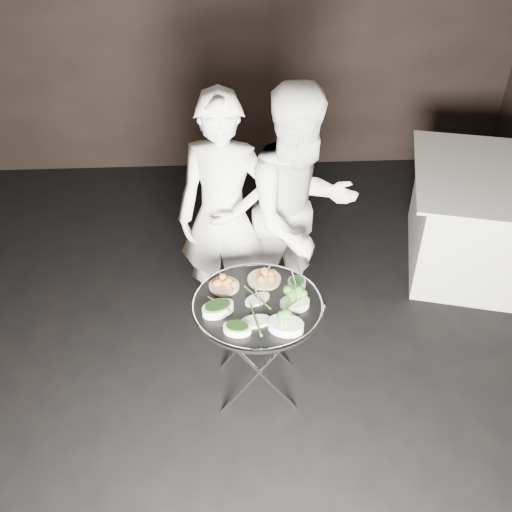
{
  "coord_description": "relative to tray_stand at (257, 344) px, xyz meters",
  "views": [
    {
      "loc": [
        -0.03,
        -2.14,
        2.77
      ],
      "look_at": [
        0.12,
        0.38,
        0.95
      ],
      "focal_mm": 38.0,
      "sensor_mm": 36.0,
      "label": 1
    }
  ],
  "objects": [
    {
      "name": "floor",
      "position": [
        -0.12,
        -0.23,
        -0.42
      ],
      "size": [
        6.0,
        7.0,
        0.05
      ],
      "primitive_type": "cube",
      "color": "black",
      "rests_on": "ground"
    },
    {
      "name": "wall_back",
      "position": [
        -0.12,
        3.3,
        1.11
      ],
      "size": [
        6.0,
        0.05,
        3.0
      ],
      "primitive_type": "cube",
      "color": "black",
      "rests_on": "floor"
    },
    {
      "name": "tray_stand",
      "position": [
        0.0,
        0.0,
        0.0
      ],
      "size": [
        0.48,
        0.4,
        0.7
      ],
      "rotation": [
        0.0,
        0.0,
        -0.09
      ],
      "color": "silver",
      "rests_on": "floor"
    },
    {
      "name": "serving_tray",
      "position": [
        0.0,
        0.0,
        0.32
      ],
      "size": [
        0.77,
        0.77,
        0.04
      ],
      "color": "black",
      "rests_on": "tray_stand"
    },
    {
      "name": "potato_plate_a",
      "position": [
        -0.19,
        0.16,
        0.36
      ],
      "size": [
        0.19,
        0.19,
        0.07
      ],
      "rotation": [
        0.0,
        0.0,
        0.34
      ],
      "color": "beige",
      "rests_on": "serving_tray"
    },
    {
      "name": "potato_plate_b",
      "position": [
        0.05,
        0.21,
        0.36
      ],
      "size": [
        0.2,
        0.2,
        0.07
      ],
      "rotation": [
        0.0,
        0.0,
        0.16
      ],
      "color": "beige",
      "rests_on": "serving_tray"
    },
    {
      "name": "greens_bowl",
      "position": [
        0.24,
        0.14,
        0.36
      ],
      "size": [
        0.11,
        0.11,
        0.06
      ],
      "rotation": [
        0.0,
        0.0,
        0.25
      ],
      "color": "silver",
      "rests_on": "serving_tray"
    },
    {
      "name": "asparagus_plate_a",
      "position": [
        0.0,
        0.02,
        0.34
      ],
      "size": [
        0.19,
        0.17,
        0.03
      ],
      "rotation": [
        0.0,
        0.0,
        0.58
      ],
      "color": "silver",
      "rests_on": "serving_tray"
    },
    {
      "name": "asparagus_plate_b",
      "position": [
        -0.02,
        -0.16,
        0.34
      ],
      "size": [
        0.19,
        0.13,
        0.04
      ],
      "rotation": [
        0.0,
        0.0,
        0.18
      ],
      "color": "silver",
      "rests_on": "serving_tray"
    },
    {
      "name": "spinach_bowl_a",
      "position": [
        -0.23,
        -0.06,
        0.36
      ],
      "size": [
        0.22,
        0.18,
        0.08
      ],
      "rotation": [
        0.0,
        0.0,
        0.41
      ],
      "color": "silver",
      "rests_on": "serving_tray"
    },
    {
      "name": "spinach_bowl_b",
      "position": [
        -0.12,
        -0.23,
        0.36
      ],
      "size": [
        0.17,
        0.13,
        0.06
      ],
      "rotation": [
        0.0,
        0.0,
        -0.18
      ],
      "color": "silver",
      "rests_on": "serving_tray"
    },
    {
      "name": "broccoli_bowl_a",
      "position": [
        0.21,
        -0.04,
        0.36
      ],
      "size": [
        0.19,
        0.16,
        0.07
      ],
      "rotation": [
        0.0,
        0.0,
        0.2
      ],
      "color": "silver",
      "rests_on": "serving_tray"
    },
    {
      "name": "broccoli_bowl_b",
      "position": [
        0.14,
        -0.22,
        0.36
      ],
      "size": [
        0.23,
        0.2,
        0.08
      ],
      "rotation": [
        0.0,
        0.0,
        -0.31
      ],
      "color": "silver",
      "rests_on": "serving_tray"
    },
    {
      "name": "serving_utensils",
      "position": [
        0.02,
        0.07,
        0.38
      ],
      "size": [
        0.58,
        0.41,
        0.01
      ],
      "color": "silver",
      "rests_on": "serving_tray"
    },
    {
      "name": "waiter_left",
      "position": [
        -0.18,
        0.71,
        0.47
      ],
      "size": [
        0.7,
        0.53,
        1.72
      ],
      "primitive_type": "imported",
      "rotation": [
        0.0,
        0.0,
        -0.21
      ],
      "color": "white",
      "rests_on": "floor"
    },
    {
      "name": "waiter_right",
      "position": [
        0.32,
        0.68,
        0.49
      ],
      "size": [
        1.06,
        0.96,
        1.77
      ],
      "primitive_type": "imported",
      "rotation": [
        0.0,
        0.0,
        0.42
      ],
      "color": "white",
      "rests_on": "floor"
    },
    {
      "name": "dining_table",
      "position": [
        2.05,
        1.27,
        0.03
      ],
      "size": [
        1.46,
        1.46,
        0.83
      ],
      "rotation": [
        0.0,
        0.0,
        -0.28
      ],
      "color": "white",
      "rests_on": "floor"
    }
  ]
}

